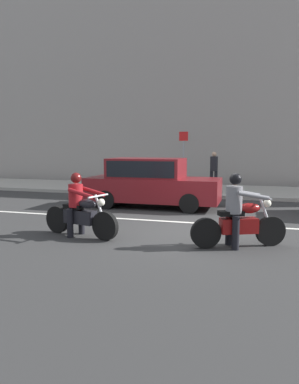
{
  "coord_description": "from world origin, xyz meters",
  "views": [
    {
      "loc": [
        1.43,
        -8.93,
        2.12
      ],
      "look_at": [
        -1.08,
        -0.35,
        0.99
      ],
      "focal_mm": 33.68,
      "sensor_mm": 36.0,
      "label": 1
    }
  ],
  "objects_px": {
    "parked_sedan_maroon": "(151,182)",
    "street_sign_post": "(184,154)",
    "motorcycle_with_rider_gray": "(238,217)",
    "motorcycle_with_rider_crimson": "(80,210)",
    "pedestrian_bystander": "(214,168)"
  },
  "relations": [
    {
      "from": "motorcycle_with_rider_crimson",
      "to": "parked_sedan_maroon",
      "type": "relative_size",
      "value": 0.45
    },
    {
      "from": "motorcycle_with_rider_crimson",
      "to": "pedestrian_bystander",
      "type": "relative_size",
      "value": 1.19
    },
    {
      "from": "motorcycle_with_rider_gray",
      "to": "parked_sedan_maroon",
      "type": "relative_size",
      "value": 0.42
    },
    {
      "from": "street_sign_post",
      "to": "motorcycle_with_rider_gray",
      "type": "bearing_deg",
      "value": -72.58
    },
    {
      "from": "parked_sedan_maroon",
      "to": "street_sign_post",
      "type": "distance_m",
      "value": 5.55
    },
    {
      "from": "parked_sedan_maroon",
      "to": "pedestrian_bystander",
      "type": "xyz_separation_m",
      "value": [
        1.75,
        4.09,
        0.29
      ]
    },
    {
      "from": "motorcycle_with_rider_gray",
      "to": "motorcycle_with_rider_crimson",
      "type": "relative_size",
      "value": 0.93
    },
    {
      "from": "motorcycle_with_rider_gray",
      "to": "motorcycle_with_rider_crimson",
      "type": "distance_m",
      "value": 3.65
    },
    {
      "from": "motorcycle_with_rider_gray",
      "to": "street_sign_post",
      "type": "bearing_deg",
      "value": 107.42
    },
    {
      "from": "parked_sedan_maroon",
      "to": "pedestrian_bystander",
      "type": "relative_size",
      "value": 2.63
    },
    {
      "from": "motorcycle_with_rider_gray",
      "to": "parked_sedan_maroon",
      "type": "distance_m",
      "value": 5.44
    },
    {
      "from": "parked_sedan_maroon",
      "to": "street_sign_post",
      "type": "xyz_separation_m",
      "value": [
        0.1,
        5.47,
        0.9
      ]
    },
    {
      "from": "motorcycle_with_rider_gray",
      "to": "motorcycle_with_rider_crimson",
      "type": "xyz_separation_m",
      "value": [
        -3.64,
        -0.11,
        -0.02
      ]
    },
    {
      "from": "street_sign_post",
      "to": "pedestrian_bystander",
      "type": "height_order",
      "value": "street_sign_post"
    },
    {
      "from": "pedestrian_bystander",
      "to": "motorcycle_with_rider_crimson",
      "type": "bearing_deg",
      "value": -104.3
    }
  ]
}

